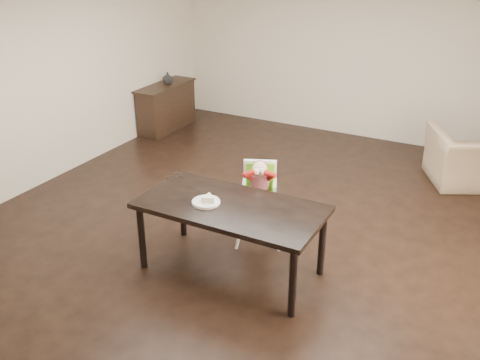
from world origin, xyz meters
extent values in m
plane|color=black|center=(0.00, 0.00, 0.00)|extent=(7.00, 7.00, 0.00)
cube|color=beige|center=(0.00, 3.50, 1.35)|extent=(6.00, 0.02, 2.70)
cube|color=beige|center=(-3.00, 0.00, 1.35)|extent=(0.02, 7.00, 2.70)
cube|color=black|center=(0.30, -1.01, 0.72)|extent=(1.80, 0.90, 0.05)
cylinder|color=black|center=(-0.52, -1.38, 0.35)|extent=(0.07, 0.07, 0.70)
cylinder|color=black|center=(1.12, -1.38, 0.35)|extent=(0.07, 0.07, 0.70)
cylinder|color=black|center=(-0.52, -0.64, 0.35)|extent=(0.07, 0.07, 0.70)
cylinder|color=black|center=(1.12, -0.64, 0.35)|extent=(0.07, 0.07, 0.70)
cylinder|color=white|center=(0.18, -0.56, 0.25)|extent=(0.05, 0.05, 0.50)
cylinder|color=white|center=(0.51, -0.42, 0.25)|extent=(0.05, 0.05, 0.50)
cylinder|color=white|center=(0.03, -0.23, 0.25)|extent=(0.05, 0.05, 0.50)
cylinder|color=white|center=(0.36, -0.09, 0.25)|extent=(0.05, 0.05, 0.50)
cube|color=white|center=(0.27, -0.32, 0.50)|extent=(0.46, 0.44, 0.04)
cube|color=#74D91B|center=(0.27, -0.32, 0.53)|extent=(0.37, 0.36, 0.03)
cube|color=white|center=(0.22, -0.20, 0.71)|extent=(0.35, 0.18, 0.38)
cube|color=#74D91B|center=(0.23, -0.22, 0.70)|extent=(0.29, 0.14, 0.34)
cube|color=black|center=(0.20, -0.31, 0.70)|extent=(0.09, 0.16, 0.02)
cube|color=black|center=(0.31, -0.26, 0.70)|extent=(0.09, 0.16, 0.02)
cylinder|color=#A71321|center=(0.27, -0.32, 0.67)|extent=(0.27, 0.27, 0.24)
sphere|color=beige|center=(0.28, -0.34, 0.87)|extent=(0.21, 0.21, 0.16)
ellipsoid|color=brown|center=(0.27, -0.32, 0.88)|extent=(0.21, 0.21, 0.12)
sphere|color=beige|center=(0.28, -0.43, 0.87)|extent=(0.09, 0.09, 0.07)
sphere|color=beige|center=(0.34, -0.41, 0.87)|extent=(0.09, 0.09, 0.07)
cylinder|color=white|center=(0.07, -1.09, 0.76)|extent=(0.29, 0.29, 0.02)
torus|color=white|center=(0.07, -1.09, 0.77)|extent=(0.29, 0.29, 0.01)
imported|color=tan|center=(2.20, 2.37, 0.50)|extent=(1.35, 1.17, 1.00)
cube|color=black|center=(-2.78, 2.26, 0.38)|extent=(0.40, 1.20, 0.76)
cube|color=black|center=(-2.78, 2.26, 0.78)|extent=(0.44, 1.26, 0.03)
imported|color=#99999E|center=(-2.78, 2.35, 0.88)|extent=(0.21, 0.22, 0.19)
camera|label=1|loc=(2.52, -4.99, 3.13)|focal=40.00mm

